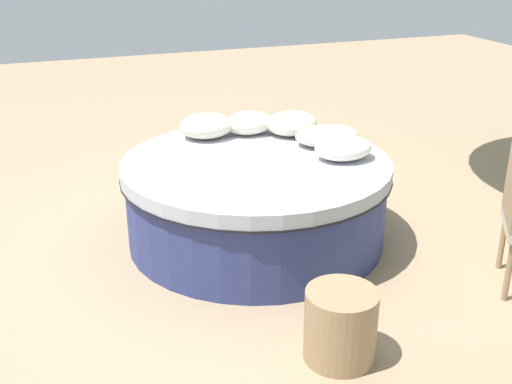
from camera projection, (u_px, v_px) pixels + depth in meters
ground_plane at (256, 238)px, 5.01m from camera, size 16.00×16.00×0.00m
round_bed at (256, 199)px, 4.88m from camera, size 2.02×2.02×0.65m
throw_pillow_0 at (343, 148)px, 4.75m from camera, size 0.44×0.35×0.17m
throw_pillow_1 at (327, 136)px, 5.07m from camera, size 0.52×0.40×0.14m
throw_pillow_2 at (292, 123)px, 5.29m from camera, size 0.43×0.35×0.20m
throw_pillow_3 at (249, 123)px, 5.32m from camera, size 0.41×0.31×0.19m
throw_pillow_4 at (206, 126)px, 5.23m from camera, size 0.44×0.39×0.20m
side_table at (340, 325)px, 3.55m from camera, size 0.41×0.41×0.42m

